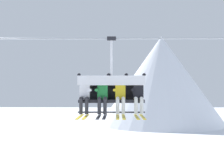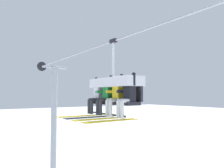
{
  "view_description": "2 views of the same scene",
  "coord_description": "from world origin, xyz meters",
  "views": [
    {
      "loc": [
        1.39,
        -11.65,
        6.48
      ],
      "look_at": [
        1.24,
        -0.78,
        6.59
      ],
      "focal_mm": 55.0,
      "sensor_mm": 36.0,
      "label": 1
    },
    {
      "loc": [
        6.91,
        -4.79,
        6.29
      ],
      "look_at": [
        1.11,
        -0.77,
        6.65
      ],
      "focal_mm": 35.0,
      "sensor_mm": 36.0,
      "label": 2
    }
  ],
  "objects": [
    {
      "name": "lift_tower_near",
      "position": [
        -6.33,
        -0.02,
        4.32
      ],
      "size": [
        0.36,
        1.88,
        8.31
      ],
      "color": "#9EA3A8",
      "rests_on": "ground_plane"
    },
    {
      "name": "lift_cable",
      "position": [
        0.81,
        -0.8,
        8.03
      ],
      "size": [
        16.27,
        0.05,
        0.05
      ],
      "color": "#9EA3A8"
    },
    {
      "name": "chairlift_chair",
      "position": [
        1.23,
        -0.73,
        6.56
      ],
      "size": [
        2.11,
        0.74,
        2.4
      ],
      "color": "#232328"
    },
    {
      "name": "skier_white",
      "position": [
        0.38,
        -0.94,
        6.28
      ],
      "size": [
        0.48,
        1.7,
        1.34
      ],
      "color": "silver"
    },
    {
      "name": "skier_green",
      "position": [
        0.95,
        -0.94,
        6.28
      ],
      "size": [
        0.48,
        1.7,
        1.34
      ],
      "color": "#23843D"
    },
    {
      "name": "skier_yellow",
      "position": [
        1.51,
        -0.94,
        6.28
      ],
      "size": [
        0.48,
        1.7,
        1.34
      ],
      "color": "yellow"
    },
    {
      "name": "skier_black",
      "position": [
        2.07,
        -0.94,
        6.28
      ],
      "size": [
        0.48,
        1.7,
        1.34
      ],
      "color": "black"
    }
  ]
}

